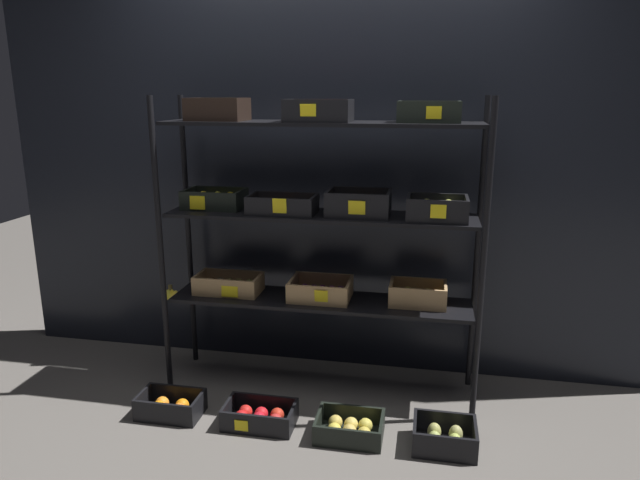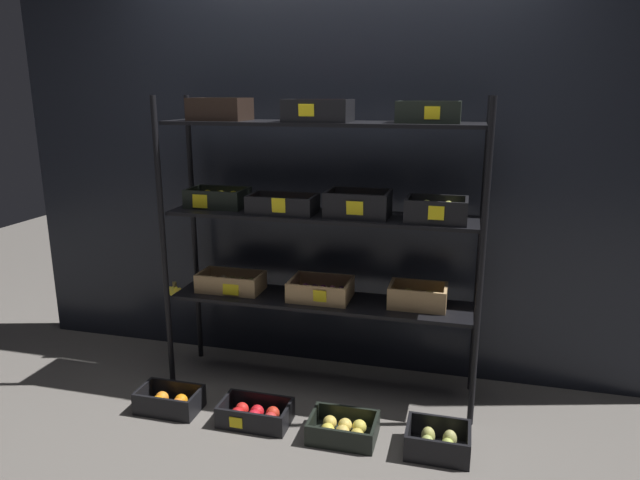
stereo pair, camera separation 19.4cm
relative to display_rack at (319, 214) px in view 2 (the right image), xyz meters
The scene contains 7 objects.
ground_plane 1.04m from the display_rack, 11.82° to the left, with size 10.00×10.00×0.00m, color #605B56.
storefront_wall 0.43m from the display_rack, 89.02° to the left, with size 4.12×0.12×2.43m, color black.
display_rack is the anchor object (origin of this frame).
crate_ground_orange 1.31m from the display_rack, 147.44° to the right, with size 0.34×0.21×0.12m.
crate_ground_apple_red 1.12m from the display_rack, 115.97° to the right, with size 0.37×0.22×0.12m.
crate_ground_apple_gold 1.13m from the display_rack, 62.05° to the right, with size 0.34×0.24×0.11m.
crate_ground_pear 1.31m from the display_rack, 33.72° to the right, with size 0.31×0.24×0.13m.
Camera 2 is at (0.77, -2.96, 1.68)m, focal length 32.04 mm.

